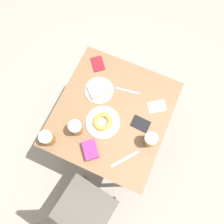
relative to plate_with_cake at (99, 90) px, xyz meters
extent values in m
plane|color=gray|center=(-0.16, 0.12, -0.77)|extent=(8.00, 8.00, 0.00)
cube|color=brown|center=(-0.16, 0.12, -0.03)|extent=(0.80, 0.86, 0.03)
cylinder|color=black|center=(-0.52, -0.27, -0.41)|extent=(0.04, 0.04, 0.72)
cylinder|color=black|center=(0.20, -0.27, -0.41)|extent=(0.04, 0.04, 0.72)
cylinder|color=black|center=(-0.52, 0.51, -0.41)|extent=(0.04, 0.04, 0.72)
cylinder|color=black|center=(0.20, 0.51, -0.41)|extent=(0.04, 0.04, 0.72)
cube|color=#514C47|center=(-0.24, 0.83, -0.32)|extent=(0.45, 0.45, 0.02)
cylinder|color=#514C47|center=(-0.43, 0.69, -0.55)|extent=(0.03, 0.03, 0.44)
cylinder|color=#514C47|center=(-0.09, 0.64, -0.55)|extent=(0.03, 0.03, 0.44)
cylinder|color=#514C47|center=(-0.04, 0.98, -0.55)|extent=(0.03, 0.03, 0.44)
cylinder|color=silver|center=(0.00, 0.00, -0.01)|extent=(0.21, 0.21, 0.01)
cube|color=#D1B27F|center=(0.00, 0.00, 0.01)|extent=(0.19, 0.19, 0.03)
cylinder|color=silver|center=(-0.13, 0.21, -0.01)|extent=(0.24, 0.24, 0.01)
torus|color=#D18938|center=(-0.13, 0.21, 0.01)|extent=(0.14, 0.14, 0.04)
cylinder|color=#8C5619|center=(-0.47, 0.21, 0.03)|extent=(0.08, 0.08, 0.10)
cylinder|color=white|center=(-0.47, 0.21, 0.10)|extent=(0.08, 0.08, 0.03)
cylinder|color=#8C5619|center=(0.15, 0.47, 0.03)|extent=(0.08, 0.08, 0.10)
cylinder|color=white|center=(0.15, 0.47, 0.10)|extent=(0.08, 0.08, 0.03)
cylinder|color=#8C5619|center=(0.01, 0.33, 0.03)|extent=(0.08, 0.08, 0.10)
cylinder|color=white|center=(0.01, 0.33, 0.10)|extent=(0.08, 0.08, 0.03)
cube|color=white|center=(-0.43, -0.06, -0.02)|extent=(0.15, 0.14, 0.00)
cube|color=silver|center=(-0.19, -0.08, -0.02)|extent=(0.18, 0.04, 0.00)
cube|color=silver|center=(-0.37, 0.38, -0.02)|extent=(0.14, 0.17, 0.00)
cube|color=maroon|center=(0.10, -0.20, -0.01)|extent=(0.15, 0.15, 0.01)
cube|color=black|center=(-0.38, 0.11, -0.01)|extent=(0.13, 0.09, 0.01)
cube|color=#8C2366|center=(-0.13, 0.42, 0.00)|extent=(0.15, 0.16, 0.04)
camera|label=1|loc=(-0.34, 0.54, 1.48)|focal=35.00mm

